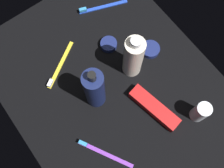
% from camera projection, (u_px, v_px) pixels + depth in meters
% --- Properties ---
extents(ground_plane, '(0.84, 0.64, 0.01)m').
position_uv_depth(ground_plane, '(112.00, 87.00, 0.90)').
color(ground_plane, black).
extents(lotion_bottle, '(0.06, 0.06, 0.22)m').
position_uv_depth(lotion_bottle, '(94.00, 89.00, 0.79)').
color(lotion_bottle, '#151E4C').
rests_on(lotion_bottle, ground_plane).
extents(bodywash_bottle, '(0.06, 0.06, 0.20)m').
position_uv_depth(bodywash_bottle, '(133.00, 57.00, 0.83)').
color(bodywash_bottle, silver).
rests_on(bodywash_bottle, ground_plane).
extents(deodorant_stick, '(0.05, 0.05, 0.09)m').
position_uv_depth(deodorant_stick, '(200.00, 112.00, 0.82)').
color(deodorant_stick, silver).
rests_on(deodorant_stick, ground_plane).
extents(toothbrush_yellow, '(0.10, 0.16, 0.02)m').
position_uv_depth(toothbrush_yellow, '(59.00, 67.00, 0.91)').
color(toothbrush_yellow, yellow).
rests_on(toothbrush_yellow, ground_plane).
extents(toothbrush_purple, '(0.16, 0.10, 0.02)m').
position_uv_depth(toothbrush_purple, '(102.00, 152.00, 0.82)').
color(toothbrush_purple, purple).
rests_on(toothbrush_purple, ground_plane).
extents(toothbrush_blue, '(0.07, 0.17, 0.02)m').
position_uv_depth(toothbrush_blue, '(100.00, 7.00, 0.98)').
color(toothbrush_blue, blue).
rests_on(toothbrush_blue, ground_plane).
extents(toothpaste_box_red, '(0.18, 0.08, 0.03)m').
position_uv_depth(toothpaste_box_red, '(154.00, 108.00, 0.85)').
color(toothpaste_box_red, red).
rests_on(toothpaste_box_red, ground_plane).
extents(cream_tin_left, '(0.06, 0.06, 0.02)m').
position_uv_depth(cream_tin_left, '(150.00, 49.00, 0.92)').
color(cream_tin_left, navy).
rests_on(cream_tin_left, ground_plane).
extents(cream_tin_right, '(0.06, 0.06, 0.02)m').
position_uv_depth(cream_tin_right, '(109.00, 44.00, 0.93)').
color(cream_tin_right, navy).
rests_on(cream_tin_right, ground_plane).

